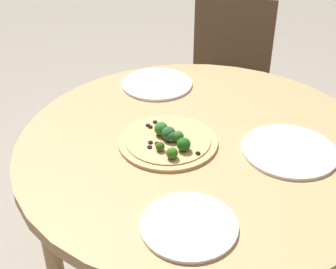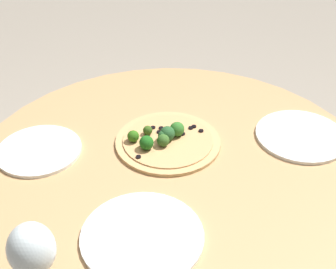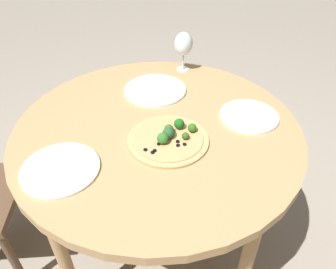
# 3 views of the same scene
# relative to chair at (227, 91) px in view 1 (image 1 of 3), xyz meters

# --- Properties ---
(dining_table) EXTENTS (1.09, 1.09, 0.78)m
(dining_table) POSITION_rel_chair_xyz_m (0.89, 0.09, 0.21)
(dining_table) COLOR tan
(dining_table) RESTS_ON ground_plane
(chair) EXTENTS (0.44, 0.44, 0.92)m
(chair) POSITION_rel_chair_xyz_m (0.00, 0.00, 0.00)
(chair) COLOR brown
(chair) RESTS_ON ground_plane
(pizza) EXTENTS (0.29, 0.29, 0.06)m
(pizza) POSITION_rel_chair_xyz_m (0.93, 0.01, 0.30)
(pizza) COLOR tan
(pizza) RESTS_ON dining_table
(plate_near) EXTENTS (0.23, 0.23, 0.01)m
(plate_near) POSITION_rel_chair_xyz_m (1.25, 0.16, 0.29)
(plate_near) COLOR white
(plate_near) RESTS_ON dining_table
(plate_far) EXTENTS (0.25, 0.25, 0.01)m
(plate_far) POSITION_rel_chair_xyz_m (0.59, -0.15, 0.29)
(plate_far) COLOR white
(plate_far) RESTS_ON dining_table
(plate_side) EXTENTS (0.27, 0.27, 0.01)m
(plate_side) POSITION_rel_chair_xyz_m (0.86, 0.35, 0.29)
(plate_side) COLOR white
(plate_side) RESTS_ON dining_table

